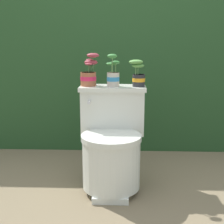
% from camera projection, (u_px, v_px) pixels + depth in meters
% --- Properties ---
extents(ground_plane, '(12.00, 12.00, 0.00)m').
position_uv_depth(ground_plane, '(120.00, 188.00, 2.23)').
color(ground_plane, '#75664C').
extents(hedge_backdrop, '(3.70, 1.08, 1.45)m').
position_uv_depth(hedge_backdrop, '(122.00, 70.00, 3.37)').
color(hedge_backdrop, '#234723').
rests_on(hedge_backdrop, ground).
extents(toilet, '(0.48, 0.56, 0.71)m').
position_uv_depth(toilet, '(112.00, 143.00, 2.19)').
color(toilet, silver).
rests_on(toilet, ground).
extents(potted_plant_left, '(0.14, 0.13, 0.23)m').
position_uv_depth(potted_plant_left, '(89.00, 74.00, 2.26)').
color(potted_plant_left, '#9E5638').
rests_on(potted_plant_left, toilet).
extents(potted_plant_midleft, '(0.10, 0.11, 0.23)m').
position_uv_depth(potted_plant_midleft, '(113.00, 75.00, 2.22)').
color(potted_plant_midleft, beige).
rests_on(potted_plant_midleft, toilet).
extents(potted_plant_middle, '(0.12, 0.11, 0.19)m').
position_uv_depth(potted_plant_middle, '(138.00, 75.00, 2.22)').
color(potted_plant_middle, '#262628').
rests_on(potted_plant_middle, toilet).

